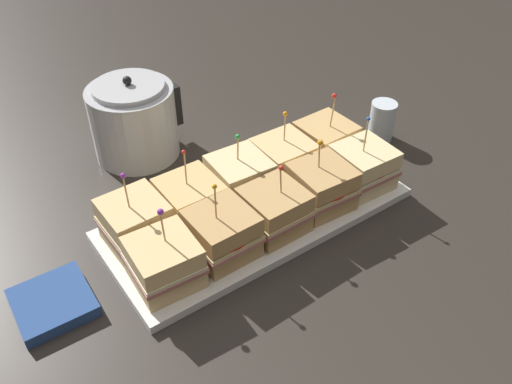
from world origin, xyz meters
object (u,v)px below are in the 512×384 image
Objects in this scene: sandwich_front_far_left at (164,262)px; sandwich_front_right at (321,187)px; sandwich_back_right at (284,159)px; drinking_glass at (382,121)px; serving_platter at (256,213)px; sandwich_back_center at (240,179)px; sandwich_back_left at (190,201)px; sandwich_back_far_left at (135,223)px; napkin_stack at (53,303)px; sandwich_back_far_right at (325,141)px; kettle_steel at (134,120)px; sandwich_front_left at (222,234)px; sandwich_front_far_right at (363,167)px; sandwich_front_center at (275,210)px.

sandwich_front_far_left is 1.02× the size of sandwich_front_right.
sandwich_back_right reaches higher than drinking_glass.
sandwich_back_center reaches higher than serving_platter.
sandwich_back_left is (-0.24, 0.12, -0.00)m from sandwich_front_right.
sandwich_back_far_left is 1.28× the size of napkin_stack.
sandwich_front_far_left reaches higher than napkin_stack.
sandwich_back_far_right is at bearing 14.44° from serving_platter.
sandwich_front_far_left is at bearing -161.16° from sandwich_back_right.
sandwich_back_center is at bearing -72.19° from kettle_steel.
sandwich_front_left reaches higher than sandwich_back_center.
sandwich_front_right reaches higher than serving_platter.
sandwich_back_right is at bearing 134.20° from sandwich_front_far_right.
sandwich_back_right is at bearing 27.48° from serving_platter.
sandwich_back_center is 1.15× the size of napkin_stack.
sandwich_back_center is (-0.24, 0.12, 0.00)m from sandwich_front_far_right.
sandwich_front_far_right reaches higher than sandwich_back_right.
kettle_steel is (0.02, 0.42, 0.03)m from sandwich_front_left.
sandwich_front_center is 1.51× the size of drinking_glass.
drinking_glass is (0.18, 0.00, -0.01)m from sandwich_back_far_right.
sandwich_front_far_left is at bearing -169.54° from drinking_glass.
sandwich_back_left is (0.12, 0.12, -0.00)m from sandwich_front_far_left.
sandwich_back_center reaches higher than napkin_stack.
sandwich_back_far_left is at bearing 165.76° from serving_platter.
sandwich_back_right is 0.93× the size of sandwich_back_far_right.
sandwich_front_center is 0.17m from sandwich_back_left.
drinking_glass is (0.42, 0.06, 0.04)m from serving_platter.
sandwich_front_left is at bearing -153.34° from serving_platter.
kettle_steel reaches higher than sandwich_back_left.
drinking_glass reaches higher than serving_platter.
sandwich_front_far_left is 1.19× the size of napkin_stack.
sandwich_back_far_left is at bearing 88.64° from sandwich_front_far_left.
sandwich_front_left is at bearing -13.15° from napkin_stack.
sandwich_front_right is at bearing -88.52° from sandwich_back_right.
drinking_glass is (0.54, 0.12, -0.01)m from sandwich_front_left.
sandwich_back_left is (-0.12, 0.06, 0.05)m from serving_platter.
sandwich_back_far_right is at bearing 0.15° from sandwich_back_far_left.
kettle_steel is at bearing 105.05° from serving_platter.
sandwich_back_far_left is 0.98× the size of sandwich_back_far_right.
serving_platter is 0.14m from sandwich_back_right.
sandwich_front_right is at bearing -44.49° from sandwich_back_center.
sandwich_back_far_left is 0.33m from kettle_steel.
sandwich_front_left is 1.10× the size of sandwich_back_center.
sandwich_front_far_right reaches higher than sandwich_back_far_left.
sandwich_front_far_right reaches higher than sandwich_back_left.
sandwich_back_far_right is at bearing 14.33° from sandwich_front_far_left.
sandwich_back_center is at bearing -179.53° from drinking_glass.
napkin_stack is (-0.43, 0.07, -0.05)m from sandwich_front_center.
serving_platter is 4.20× the size of sandwich_front_center.
sandwich_back_left is at bearing 135.55° from sandwich_front_center.
sandwich_back_right is at bearing 18.84° from sandwich_front_far_left.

